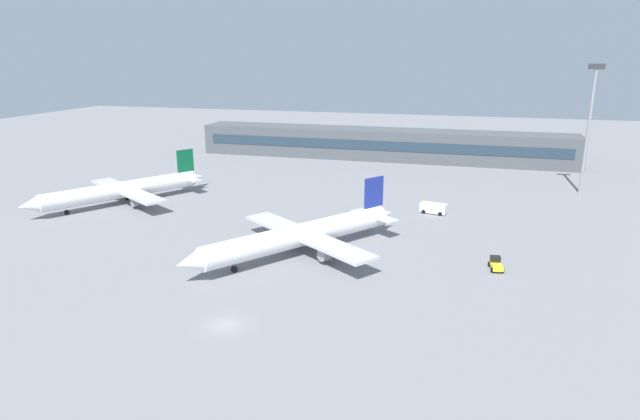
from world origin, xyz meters
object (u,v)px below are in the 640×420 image
Objects in this scene: airplane_mid at (121,190)px; floodlight_tower_west at (589,121)px; baggage_tug_yellow at (496,264)px; airplane_near at (299,236)px; service_van_white at (433,208)px.

floodlight_tower_west is at bearing 21.20° from airplane_mid.
airplane_mid is 103.14m from floodlight_tower_west.
floodlight_tower_west is (20.09, 53.40, 15.62)m from baggage_tug_yellow.
airplane_near is at bearing -22.06° from airplane_mid.
airplane_mid is 9.40× the size of baggage_tug_yellow.
service_van_white reaches higher than baggage_tug_yellow.
airplane_near reaches higher than service_van_white.
airplane_near is 1.00× the size of airplane_mid.
floodlight_tower_west is (95.35, 36.99, 13.41)m from airplane_mid.
floodlight_tower_west is (31.18, 26.30, 15.31)m from service_van_white.
floodlight_tower_west reaches higher than airplane_mid.
airplane_near reaches higher than airplane_mid.
airplane_mid is (-45.44, 18.41, -0.12)m from airplane_near.
baggage_tug_yellow is (75.25, -16.41, -2.21)m from airplane_mid.
airplane_mid reaches higher than baggage_tug_yellow.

